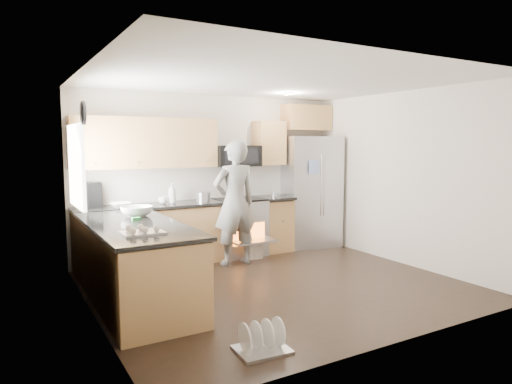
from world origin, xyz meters
TOP-DOWN VIEW (x-y plane):
  - ground at (0.00, 0.00)m, footprint 4.50×4.50m
  - room_shell at (-0.04, 0.02)m, footprint 4.54×4.04m
  - back_cabinet_run at (-0.59, 1.75)m, footprint 4.45×0.64m
  - peninsula at (-1.75, 0.25)m, footprint 0.96×2.36m
  - stove_range at (0.35, 1.69)m, footprint 0.76×0.97m
  - refrigerator at (1.77, 1.70)m, footprint 1.07×0.89m
  - person at (0.01, 1.20)m, footprint 0.69×0.45m
  - dish_rack at (-1.13, -1.53)m, footprint 0.48×0.39m

SIDE VIEW (x-z plane):
  - ground at x=0.00m, z-range 0.00..0.00m
  - dish_rack at x=-1.13m, z-range -0.07..0.22m
  - peninsula at x=-1.75m, z-range -0.06..0.99m
  - stove_range at x=0.35m, z-range -0.22..1.57m
  - person at x=0.01m, z-range 0.00..1.88m
  - back_cabinet_run at x=-0.59m, z-range -0.29..2.21m
  - refrigerator at x=1.77m, z-range 0.00..1.94m
  - room_shell at x=-0.04m, z-range 0.36..2.98m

